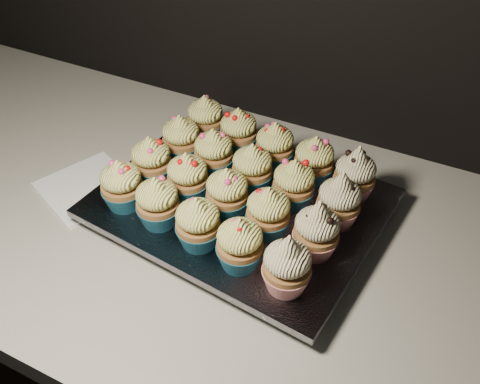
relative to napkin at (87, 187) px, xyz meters
The scene contains 24 objects.
worktop 0.49m from the napkin, ahead, with size 2.44×0.64×0.04m, color beige.
napkin is the anchor object (origin of this frame).
baking_tray 0.26m from the napkin, 11.85° to the left, with size 0.38×0.29×0.02m, color black.
foil_lining 0.26m from the napkin, 11.85° to the left, with size 0.41×0.32×0.01m, color silver.
cupcake_0 0.13m from the napkin, 16.92° to the right, with size 0.06×0.06×0.08m.
cupcake_1 0.19m from the napkin, 13.10° to the right, with size 0.06×0.06×0.08m.
cupcake_2 0.26m from the napkin, 11.77° to the right, with size 0.06×0.06×0.08m.
cupcake_3 0.33m from the napkin, 10.89° to the right, with size 0.06×0.06×0.08m.
cupcake_4 0.40m from the napkin, 10.13° to the right, with size 0.06×0.06×0.10m.
cupcake_5 0.14m from the napkin, 17.59° to the left, with size 0.06×0.06×0.08m.
cupcake_6 0.20m from the napkin, ahead, with size 0.06×0.06×0.08m.
cupcake_7 0.26m from the napkin, ahead, with size 0.06×0.06×0.08m.
cupcake_8 0.33m from the napkin, ahead, with size 0.06×0.06×0.08m.
cupcake_9 0.40m from the napkin, ahead, with size 0.06×0.06×0.10m.
cupcake_10 0.18m from the napkin, 40.61° to the left, with size 0.06×0.06×0.08m.
cupcake_11 0.22m from the napkin, 27.01° to the left, with size 0.06×0.06×0.08m.
cupcake_12 0.28m from the napkin, 18.80° to the left, with size 0.06×0.06×0.08m.
cupcake_13 0.35m from the napkin, 13.92° to the left, with size 0.06×0.06×0.08m.
cupcake_14 0.42m from the napkin, 10.59° to the left, with size 0.06×0.06×0.10m.
cupcake_15 0.23m from the napkin, 53.44° to the left, with size 0.06×0.06×0.08m.
cupcake_16 0.27m from the napkin, 40.01° to the left, with size 0.06×0.06×0.08m.
cupcake_17 0.32m from the napkin, 30.14° to the left, with size 0.06×0.06×0.08m.
cupcake_18 0.38m from the napkin, 23.75° to the left, with size 0.06×0.06×0.08m.
cupcake_19 0.43m from the napkin, 19.14° to the left, with size 0.06×0.06×0.10m.
Camera 1 is at (0.04, 1.18, 1.48)m, focal length 40.00 mm.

